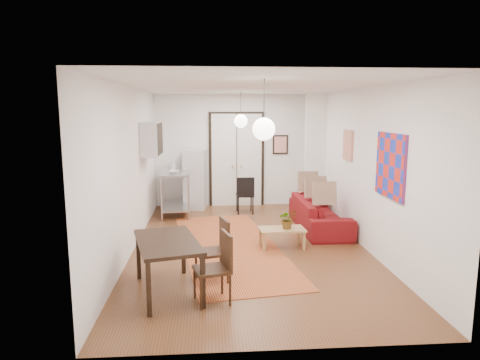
{
  "coord_description": "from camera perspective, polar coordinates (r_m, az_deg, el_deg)",
  "views": [
    {
      "loc": [
        -0.73,
        -7.61,
        2.5
      ],
      "look_at": [
        -0.17,
        -0.03,
        1.25
      ],
      "focal_mm": 32.0,
      "sensor_mm": 36.0,
      "label": 1
    }
  ],
  "objects": [
    {
      "name": "floor",
      "position": [
        8.04,
        1.2,
        -8.78
      ],
      "size": [
        7.0,
        7.0,
        0.0
      ],
      "primitive_type": "plane",
      "color": "brown",
      "rests_on": "ground"
    },
    {
      "name": "ceiling",
      "position": [
        7.65,
        1.27,
        12.34
      ],
      "size": [
        4.2,
        7.0,
        0.02
      ],
      "primitive_type": "cube",
      "color": "white",
      "rests_on": "wall_back"
    },
    {
      "name": "wall_back",
      "position": [
        11.18,
        -0.47,
        3.95
      ],
      "size": [
        4.2,
        0.02,
        2.9
      ],
      "primitive_type": "cube",
      "color": "white",
      "rests_on": "floor"
    },
    {
      "name": "wall_front",
      "position": [
        4.3,
        5.67,
        -4.84
      ],
      "size": [
        4.2,
        0.02,
        2.9
      ],
      "primitive_type": "cube",
      "color": "white",
      "rests_on": "floor"
    },
    {
      "name": "wall_left",
      "position": [
        7.8,
        -14.32,
        1.31
      ],
      "size": [
        0.02,
        7.0,
        2.9
      ],
      "primitive_type": "cube",
      "color": "white",
      "rests_on": "floor"
    },
    {
      "name": "wall_right",
      "position": [
        8.18,
        16.04,
        1.6
      ],
      "size": [
        0.02,
        7.0,
        2.9
      ],
      "primitive_type": "cube",
      "color": "white",
      "rests_on": "floor"
    },
    {
      "name": "double_doors",
      "position": [
        11.16,
        -0.45,
        2.65
      ],
      "size": [
        1.44,
        0.06,
        2.5
      ],
      "primitive_type": "cube",
      "color": "white",
      "rests_on": "wall_back"
    },
    {
      "name": "stub_partition",
      "position": [
        10.53,
        9.99,
        3.48
      ],
      "size": [
        0.5,
        0.1,
        2.9
      ],
      "primitive_type": "cube",
      "color": "white",
      "rests_on": "floor"
    },
    {
      "name": "wall_cabinet",
      "position": [
        9.2,
        -11.71,
        5.41
      ],
      "size": [
        0.35,
        1.0,
        0.7
      ],
      "primitive_type": "cube",
      "color": "silver",
      "rests_on": "wall_left"
    },
    {
      "name": "painting_popart",
      "position": [
        7.0,
        19.43,
        1.83
      ],
      "size": [
        0.05,
        1.0,
        1.0
      ],
      "primitive_type": "cube",
      "color": "red",
      "rests_on": "wall_right"
    },
    {
      "name": "painting_abstract",
      "position": [
        8.89,
        14.22,
        4.54
      ],
      "size": [
        0.05,
        0.5,
        0.6
      ],
      "primitive_type": "cube",
      "color": "beige",
      "rests_on": "wall_right"
    },
    {
      "name": "poster_back",
      "position": [
        11.27,
        5.4,
        4.72
      ],
      "size": [
        0.4,
        0.03,
        0.5
      ],
      "primitive_type": "cube",
      "color": "red",
      "rests_on": "wall_back"
    },
    {
      "name": "print_left",
      "position": [
        9.72,
        -12.22,
        5.89
      ],
      "size": [
        0.03,
        0.44,
        0.54
      ],
      "primitive_type": "cube",
      "color": "#9F6A42",
      "rests_on": "wall_left"
    },
    {
      "name": "pendant_back",
      "position": [
        9.64,
        0.11,
        7.86
      ],
      "size": [
        0.3,
        0.3,
        0.8
      ],
      "color": "white",
      "rests_on": "ceiling"
    },
    {
      "name": "pendant_front",
      "position": [
        5.66,
        3.19,
        6.8
      ],
      "size": [
        0.3,
        0.3,
        0.8
      ],
      "color": "white",
      "rests_on": "ceiling"
    },
    {
      "name": "kilim_rug",
      "position": [
        8.02,
        -1.39,
        -8.79
      ],
      "size": [
        2.3,
        4.7,
        0.01
      ],
      "primitive_type": "cube",
      "rotation": [
        0.0,
        0.0,
        0.14
      ],
      "color": "#BE612F",
      "rests_on": "floor"
    },
    {
      "name": "sofa",
      "position": [
        9.23,
        10.52,
        -4.44
      ],
      "size": [
        0.88,
        2.23,
        0.65
      ],
      "primitive_type": "imported",
      "rotation": [
        0.0,
        0.0,
        1.57
      ],
      "color": "maroon",
      "rests_on": "floor"
    },
    {
      "name": "coffee_table",
      "position": [
        7.89,
        5.62,
        -6.78
      ],
      "size": [
        0.85,
        0.5,
        0.37
      ],
      "rotation": [
        0.0,
        0.0,
        0.06
      ],
      "color": "#AE8252",
      "rests_on": "floor"
    },
    {
      "name": "potted_plant",
      "position": [
        7.84,
        6.37,
        -5.17
      ],
      "size": [
        0.3,
        0.34,
        0.36
      ],
      "primitive_type": "imported",
      "rotation": [
        0.0,
        0.0,
        0.06
      ],
      "color": "#2B5A28",
      "rests_on": "coffee_table"
    },
    {
      "name": "kitchen_counter",
      "position": [
        10.37,
        -8.65,
        -0.75
      ],
      "size": [
        0.77,
        1.41,
        1.05
      ],
      "rotation": [
        0.0,
        0.0,
        0.06
      ],
      "color": "#B4B6B9",
      "rests_on": "floor"
    },
    {
      "name": "bowl",
      "position": [
        10.02,
        -8.83,
        1.07
      ],
      "size": [
        0.26,
        0.26,
        0.06
      ],
      "primitive_type": "imported",
      "rotation": [
        0.0,
        0.0,
        0.06
      ],
      "color": "silver",
      "rests_on": "kitchen_counter"
    },
    {
      "name": "soap_bottle",
      "position": [
        10.55,
        -8.88,
        1.92
      ],
      "size": [
        0.11,
        0.1,
        0.22
      ],
      "primitive_type": "imported",
      "rotation": [
        0.0,
        0.0,
        0.06
      ],
      "color": "teal",
      "rests_on": "kitchen_counter"
    },
    {
      "name": "fridge",
      "position": [
        10.9,
        -6.03,
        0.05
      ],
      "size": [
        0.6,
        0.6,
        1.5
      ],
      "primitive_type": "cube",
      "rotation": [
        0.0,
        0.0,
        -0.14
      ],
      "color": "silver",
      "rests_on": "floor"
    },
    {
      "name": "dining_table",
      "position": [
        5.98,
        -9.66,
        -8.68
      ],
      "size": [
        1.09,
        1.5,
        0.75
      ],
      "rotation": [
        0.0,
        0.0,
        0.25
      ],
      "color": "black",
      "rests_on": "floor"
    },
    {
      "name": "dining_chair_near",
      "position": [
        6.41,
        -3.85,
        -8.53
      ],
      "size": [
        0.54,
        0.67,
        0.93
      ],
      "rotation": [
        0.0,
        0.0,
        -1.32
      ],
      "color": "#361F11",
      "rests_on": "floor"
    },
    {
      "name": "dining_chair_far",
      "position": [
        5.75,
        -3.8,
        -10.67
      ],
      "size": [
        0.54,
        0.67,
        0.93
      ],
      "rotation": [
        0.0,
        0.0,
        -1.32
      ],
      "color": "#361F11",
      "rests_on": "floor"
    },
    {
      "name": "black_side_chair",
      "position": [
        10.51,
        0.61,
        -1.47
      ],
      "size": [
        0.43,
        0.43,
        0.91
      ],
      "rotation": [
        0.0,
        0.0,
        3.17
      ],
      "color": "black",
      "rests_on": "floor"
    }
  ]
}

